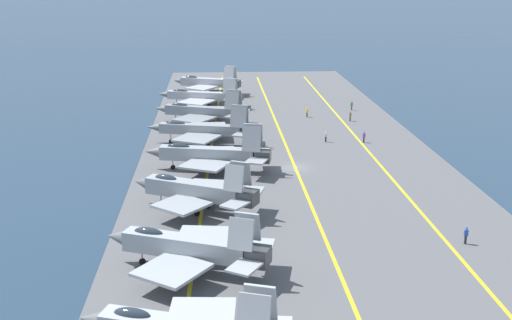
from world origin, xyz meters
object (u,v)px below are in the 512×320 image
Objects in this scene: parked_jet_sixth at (203,111)px; parked_jet_seventh at (202,96)px; crew_purple_vest at (364,137)px; parked_jet_second at (188,247)px; parked_jet_eighth at (208,82)px; crew_brown_vest at (350,116)px; crew_blue_vest at (466,235)px; parked_jet_fifth at (203,129)px; crew_yellow_vest at (307,112)px; crew_green_vest at (352,105)px; parked_jet_third at (195,190)px; crew_white_vest at (326,136)px; parked_jet_fourth at (210,154)px.

parked_jet_sixth reaches higher than parked_jet_seventh.
parked_jet_second is at bearing 149.15° from crew_purple_vest.
parked_jet_eighth is 8.61× the size of crew_brown_vest.
parked_jet_fifth is at bearing 33.67° from crew_blue_vest.
crew_yellow_vest is at bearing -77.31° from parked_jet_sixth.
crew_purple_vest is at bearing 172.57° from crew_green_vest.
parked_jet_third is at bearing 178.92° from parked_jet_fifth.
crew_white_vest is at bearing -89.03° from parked_jet_fifth.
parked_jet_third reaches higher than crew_purple_vest.
parked_jet_third is 0.88× the size of parked_jet_seventh.
parked_jet_third is 9.01× the size of crew_white_vest.
crew_green_vest is (-4.58, -28.67, -1.30)m from parked_jet_seventh.
parked_jet_second is 29.90m from parked_jet_fourth.
parked_jet_fourth reaches higher than parked_jet_seventh.
crew_brown_vest reaches higher than crew_yellow_vest.
parked_jet_second is 84.93m from parked_jet_eighth.
parked_jet_third is 0.89× the size of parked_jet_fourth.
crew_green_vest is at bearing -23.28° from parked_jet_second.
parked_jet_sixth is at bearing 90.97° from crew_brown_vest.
crew_brown_vest is (-9.24, 2.21, 0.02)m from crew_green_vest.
parked_jet_eighth reaches higher than crew_white_vest.
crew_blue_vest is at bearing -153.48° from parked_jet_sixth.
crew_brown_vest is (13.94, -6.77, 0.05)m from crew_white_vest.
crew_brown_vest is (42.75, -26.34, -1.48)m from parked_jet_third.
parked_jet_third reaches higher than crew_white_vest.
parked_jet_seventh is (28.08, 0.65, -0.13)m from parked_jet_fifth.
crew_purple_vest reaches higher than crew_white_vest.
parked_jet_fifth is 47.13m from crew_blue_vest.
parked_jet_fourth is 27.32m from crew_purple_vest.
parked_jet_sixth is 1.11× the size of parked_jet_eighth.
parked_jet_fourth is 27.47m from parked_jet_sixth.
crew_white_vest is at bearing 158.83° from crew_green_vest.
parked_jet_second is 0.91× the size of parked_jet_seventh.
parked_jet_second is 9.12× the size of crew_yellow_vest.
parked_jet_seventh is 9.74× the size of crew_blue_vest.
parked_jet_sixth reaches higher than crew_blue_vest.
parked_jet_sixth is at bearing -0.45° from parked_jet_second.
crew_purple_vest is (13.18, -23.89, -1.42)m from parked_jet_fourth.
parked_jet_seventh is at bearing 62.42° from crew_brown_vest.
crew_blue_vest is 38.78m from crew_purple_vest.
parked_jet_second is at bearing 179.55° from parked_jet_sixth.
parked_jet_second is 43.47m from parked_jet_fifth.
crew_blue_vest is (-39.20, -26.11, -1.42)m from parked_jet_fifth.
parked_jet_seventh is (71.55, -0.15, -0.12)m from parked_jet_second.
parked_jet_fourth reaches higher than crew_green_vest.
crew_brown_vest is at bearing -31.64° from parked_jet_third.
crew_green_vest is 24.14m from crew_purple_vest.
crew_purple_vest is 14.73m from crew_brown_vest.
crew_yellow_vest is (46.58, -19.16, -1.52)m from parked_jet_third.
parked_jet_second is 72.92m from crew_green_vest.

